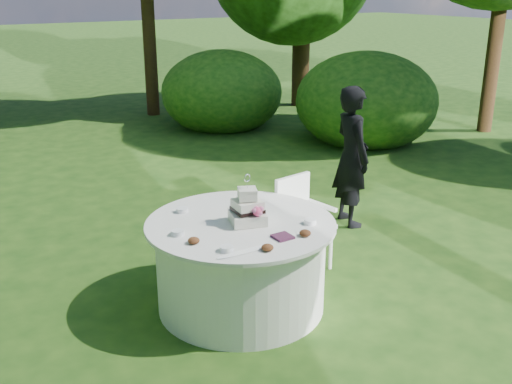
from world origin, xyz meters
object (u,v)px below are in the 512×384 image
napkins (283,237)px  guest (352,156)px  chair (300,216)px  table (241,264)px  cake (248,210)px

napkins → guest: bearing=36.0°
chair → napkins: bearing=-133.9°
table → guest: bearing=25.0°
cake → napkins: bearing=-80.6°
table → cake: 0.50m
guest → cake: bearing=131.0°
napkins → guest: guest is taller
napkins → chair: chair is taller
table → napkins: bearing=-77.2°
napkins → table: napkins is taller
table → cake: (0.04, -0.05, 0.50)m
cake → table: bearing=124.5°
guest → cake: guest is taller
guest → napkins: bearing=140.3°
chair → table: bearing=-158.0°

